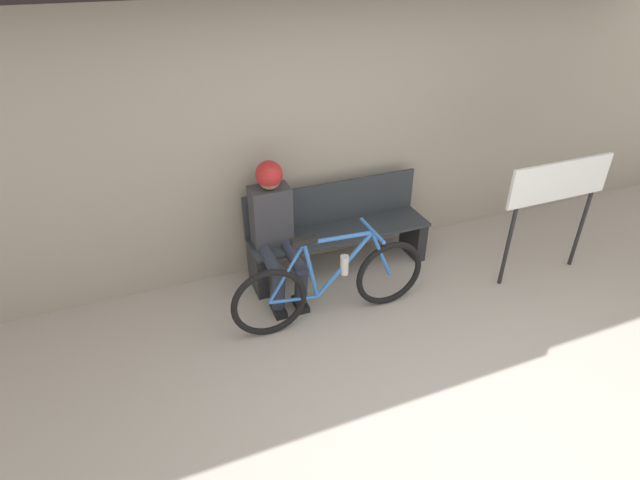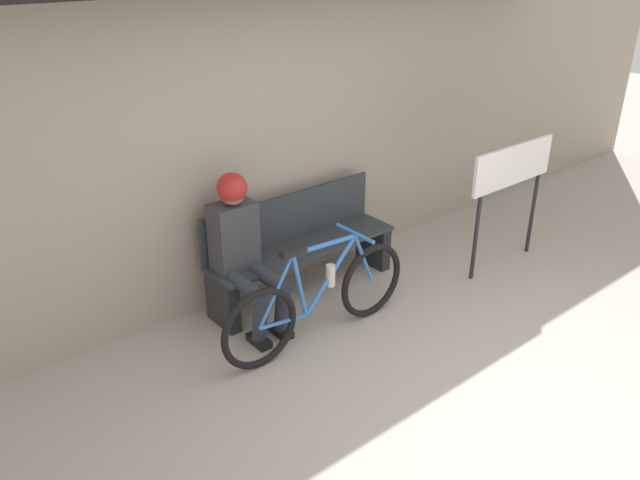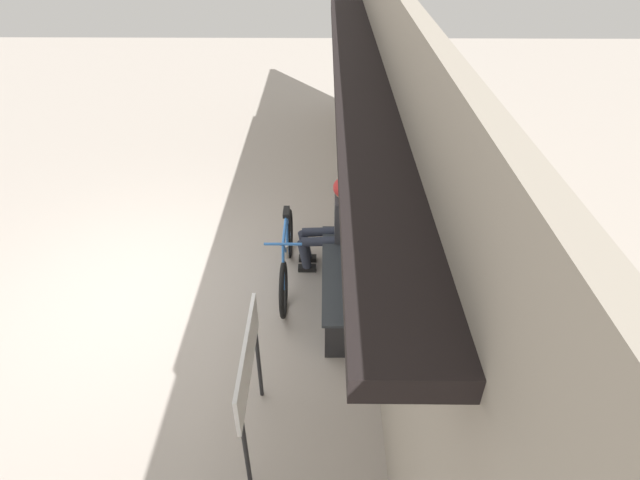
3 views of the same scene
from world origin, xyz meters
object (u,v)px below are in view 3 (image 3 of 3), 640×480
Objects in this scene: park_bench_near at (346,273)px; signboard at (248,366)px; bicycle at (287,257)px; person_seated at (335,218)px.

signboard reaches higher than park_bench_near.
park_bench_near is at bearing 154.71° from signboard.
bicycle is 1.39× the size of person_seated.
person_seated is 1.06× the size of signboard.
person_seated reaches higher than park_bench_near.
person_seated is at bearing 163.66° from signboard.
park_bench_near is 0.72m from person_seated.
signboard is (1.72, -0.81, 0.49)m from park_bench_near.
park_bench_near reaches higher than bicycle.
person_seated reaches higher than signboard.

